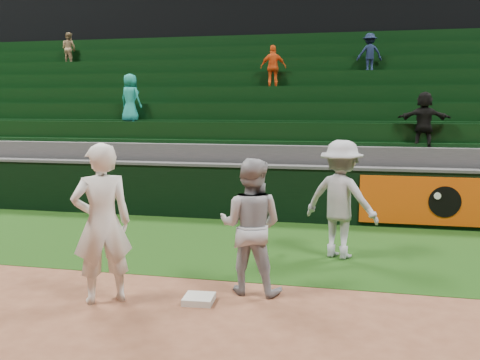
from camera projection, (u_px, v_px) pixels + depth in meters
name	position (u px, v px, depth m)	size (l,w,h in m)	color
ground	(223.00, 304.00, 6.87)	(70.00, 70.00, 0.00)	brown
foul_grass	(263.00, 245.00, 9.78)	(36.00, 4.20, 0.01)	#13330C
upper_deck	(323.00, 25.00, 22.93)	(40.00, 12.00, 12.00)	black
first_base	(199.00, 299.00, 6.94)	(0.38, 0.38, 0.09)	silver
first_baseman	(102.00, 223.00, 6.85)	(0.76, 0.50, 2.08)	white
baserunner	(251.00, 226.00, 7.22)	(0.90, 0.70, 1.85)	#A2A4AC
base_coach	(341.00, 199.00, 8.88)	(1.27, 0.73, 1.97)	#A4A8B2
field_wall	(282.00, 193.00, 11.81)	(36.00, 0.45, 1.25)	black
stadium_seating	(300.00, 135.00, 15.32)	(36.00, 5.95, 4.96)	#3B3B3E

